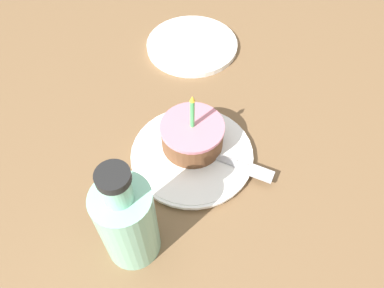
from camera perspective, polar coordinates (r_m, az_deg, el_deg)
The scene contains 6 objects.
ground_plane at distance 0.72m, azimuth 1.95°, elevation -2.02°, with size 2.40×2.40×0.04m.
plate at distance 0.69m, azimuth 0.00°, elevation -1.65°, with size 0.22×0.22×0.02m.
cake_slice at distance 0.67m, azimuth 0.04°, elevation 1.40°, with size 0.11×0.11×0.13m.
fork at distance 0.67m, azimuth 6.33°, elevation -2.92°, with size 0.16×0.10×0.00m.
bottle at distance 0.54m, azimuth -9.85°, elevation -11.53°, with size 0.08×0.08×0.21m.
side_plate at distance 0.91m, azimuth 0.13°, elevation 14.86°, with size 0.21×0.21×0.01m.
Camera 1 is at (0.06, 0.40, 0.57)m, focal length 35.00 mm.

